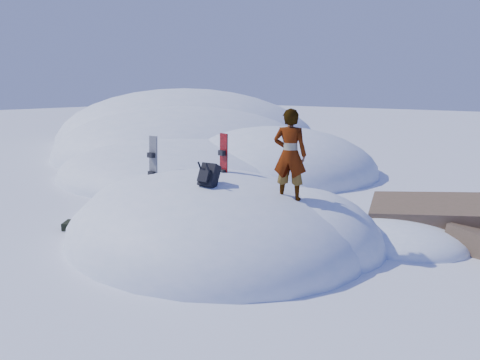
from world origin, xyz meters
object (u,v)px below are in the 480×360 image
Objects in this scene: backpack at (208,176)px; person at (290,155)px; snowboard_dark at (153,167)px; snowboard_red at (223,165)px.

person is (1.31, 0.88, 0.43)m from backpack.
person reaches higher than backpack.
snowboard_dark is 2.52m from backpack.
person is at bearing 6.21° from snowboard_dark.
snowboard_dark is (-1.91, -0.38, -0.20)m from snowboard_red.
backpack is at bearing 13.42° from person.
snowboard_dark is at bearing 157.32° from backpack.
snowboard_dark is 2.72× the size of backpack.
snowboard_red is at bearing 14.15° from snowboard_dark.
snowboard_dark reaches higher than backpack.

